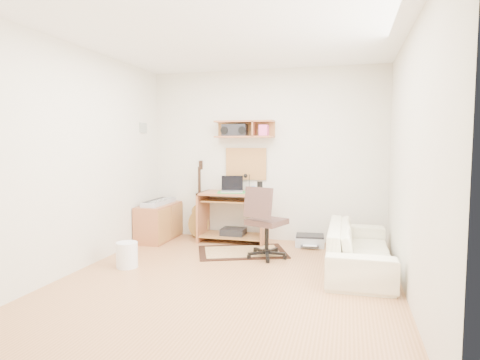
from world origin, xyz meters
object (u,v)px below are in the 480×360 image
(sofa, at_px, (360,240))
(printer, at_px, (310,240))
(task_chair, at_px, (267,222))
(cabinet, at_px, (159,222))
(desk, at_px, (233,217))

(sofa, bearing_deg, printer, 34.23)
(printer, height_order, sofa, sofa)
(task_chair, xyz_separation_m, cabinet, (-1.81, 0.59, -0.20))
(printer, bearing_deg, task_chair, -127.02)
(task_chair, height_order, sofa, task_chair)
(desk, distance_m, cabinet, 1.16)
(desk, xyz_separation_m, cabinet, (-1.15, -0.18, -0.10))
(cabinet, bearing_deg, task_chair, -18.02)
(printer, bearing_deg, cabinet, 179.72)
(cabinet, distance_m, sofa, 3.06)
(task_chair, distance_m, sofa, 1.17)
(printer, distance_m, sofa, 1.21)
(cabinet, bearing_deg, desk, 8.68)
(desk, height_order, printer, desk)
(desk, height_order, cabinet, desk)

